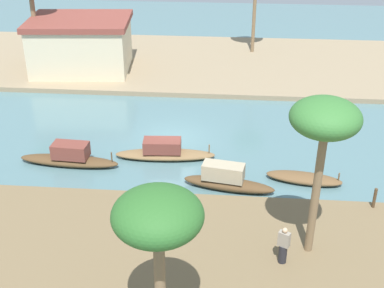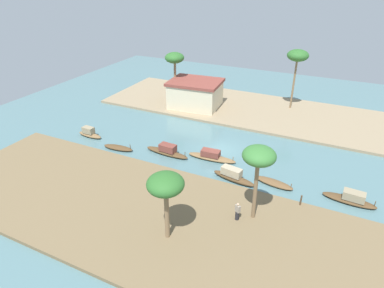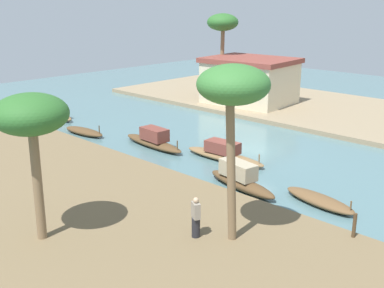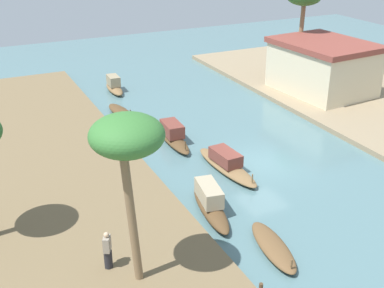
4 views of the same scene
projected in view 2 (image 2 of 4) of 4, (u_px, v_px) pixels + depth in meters
river_water at (221, 150)px, 36.96m from camera, size 70.06×70.06×0.00m
riverbank_left at (163, 219)px, 26.53m from camera, size 44.05×13.68×0.34m
riverbank_right at (253, 110)px, 47.24m from camera, size 44.05×13.68×0.34m
sampan_downstream_large at (351, 199)px, 28.46m from camera, size 4.54×1.46×1.18m
sampan_with_tall_canopy at (118, 148)px, 37.05m from camera, size 3.71×1.35×0.90m
sampan_upstream_small at (211, 156)px, 35.02m from camera, size 5.38×1.54×1.09m
sampan_open_hull at (233, 176)px, 31.47m from camera, size 4.54×1.73×1.33m
sampan_near_left_bank at (89, 133)px, 39.78m from camera, size 3.42×1.11×1.26m
sampan_midstream at (167, 151)px, 35.92m from camera, size 5.33×1.38×1.25m
sampan_foreground at (274, 183)px, 30.93m from camera, size 3.84×1.68×0.75m
person_on_near_bank at (237, 212)px, 25.90m from camera, size 0.49×0.43×1.59m
mooring_post at (301, 200)px, 27.64m from camera, size 0.14×0.14×0.96m
palm_tree_left_near at (166, 185)px, 22.42m from camera, size 2.66×2.66×5.49m
palm_tree_left_far at (259, 158)px, 23.73m from camera, size 2.51×2.51×6.52m
palm_tree_right_tall at (298, 57)px, 44.00m from camera, size 2.89×2.89×8.36m
palm_tree_right_short at (175, 59)px, 46.66m from camera, size 2.78×2.78×7.43m
riverside_building at (195, 94)px, 47.17m from camera, size 7.70×6.32×3.84m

